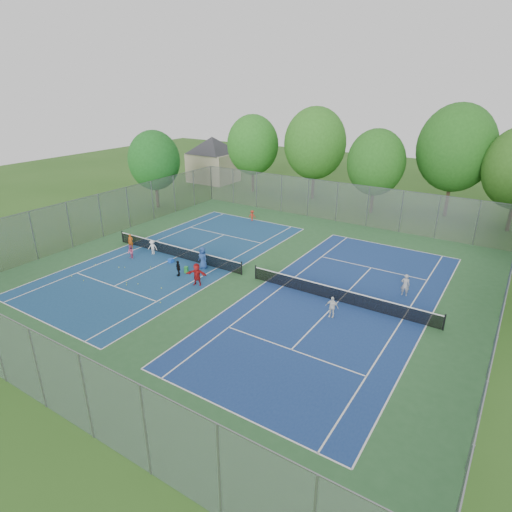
{
  "coord_description": "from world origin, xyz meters",
  "views": [
    {
      "loc": [
        15.77,
        -23.49,
        13.23
      ],
      "look_at": [
        0.0,
        1.0,
        1.3
      ],
      "focal_mm": 30.0,
      "sensor_mm": 36.0,
      "label": 1
    }
  ],
  "objects_px": {
    "net_right": "(339,295)",
    "instructor": "(405,285)",
    "net_left": "(177,252)",
    "ball_crate": "(171,261)",
    "ball_hopper": "(186,270)"
  },
  "relations": [
    {
      "from": "ball_crate",
      "to": "instructor",
      "type": "distance_m",
      "value": 17.5
    },
    {
      "from": "net_right",
      "to": "net_left",
      "type": "bearing_deg",
      "value": 180.0
    },
    {
      "from": "ball_crate",
      "to": "ball_hopper",
      "type": "bearing_deg",
      "value": -20.3
    },
    {
      "from": "net_left",
      "to": "ball_hopper",
      "type": "distance_m",
      "value": 3.35
    },
    {
      "from": "net_right",
      "to": "instructor",
      "type": "xyz_separation_m",
      "value": [
        3.33,
        3.17,
        0.32
      ]
    },
    {
      "from": "ball_crate",
      "to": "instructor",
      "type": "bearing_deg",
      "value": 14.03
    },
    {
      "from": "net_left",
      "to": "instructor",
      "type": "relative_size",
      "value": 8.29
    },
    {
      "from": "ball_crate",
      "to": "net_left",
      "type": "bearing_deg",
      "value": 108.81
    },
    {
      "from": "net_right",
      "to": "ball_crate",
      "type": "height_order",
      "value": "net_right"
    },
    {
      "from": "ball_crate",
      "to": "ball_hopper",
      "type": "distance_m",
      "value": 2.52
    },
    {
      "from": "net_left",
      "to": "ball_hopper",
      "type": "height_order",
      "value": "net_left"
    },
    {
      "from": "net_left",
      "to": "ball_crate",
      "type": "xyz_separation_m",
      "value": [
        0.36,
        -1.07,
        -0.3
      ]
    },
    {
      "from": "net_right",
      "to": "ball_hopper",
      "type": "xyz_separation_m",
      "value": [
        -11.28,
        -1.94,
        -0.2
      ]
    },
    {
      "from": "net_right",
      "to": "ball_hopper",
      "type": "bearing_deg",
      "value": -170.23
    },
    {
      "from": "net_right",
      "to": "ball_hopper",
      "type": "height_order",
      "value": "net_right"
    }
  ]
}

